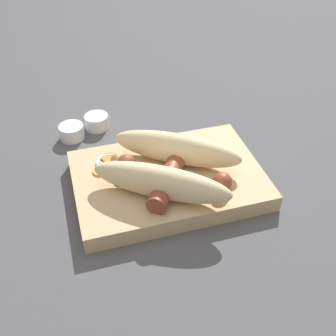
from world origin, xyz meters
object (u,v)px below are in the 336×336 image
(sausage, at_px, (173,172))
(condiment_cup_near, at_px, (97,122))
(bread_roll, at_px, (169,165))
(condiment_cup_far, at_px, (72,132))
(food_tray, at_px, (168,180))

(sausage, bearing_deg, condiment_cup_near, -68.33)
(bread_roll, distance_m, condiment_cup_near, 0.22)
(condiment_cup_far, bearing_deg, condiment_cup_near, -157.40)
(food_tray, relative_size, bread_roll, 1.21)
(condiment_cup_near, bearing_deg, condiment_cup_far, 22.60)
(bread_roll, relative_size, sausage, 1.54)
(food_tray, relative_size, condiment_cup_far, 6.52)
(bread_roll, height_order, condiment_cup_far, bread_roll)
(bread_roll, bearing_deg, sausage, 123.80)
(sausage, height_order, condiment_cup_near, sausage)
(condiment_cup_near, distance_m, condiment_cup_far, 0.05)
(condiment_cup_far, bearing_deg, food_tray, 126.52)
(sausage, distance_m, condiment_cup_near, 0.22)
(sausage, xyz_separation_m, condiment_cup_far, (0.13, -0.19, -0.03))
(bread_roll, bearing_deg, condiment_cup_far, -55.32)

